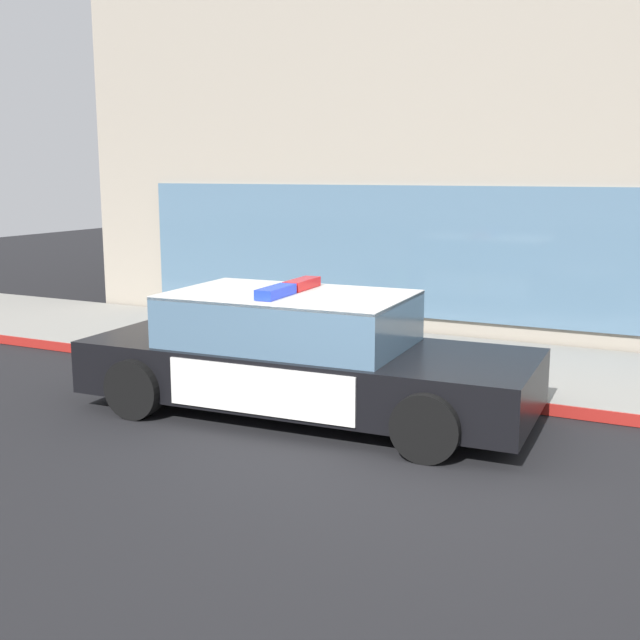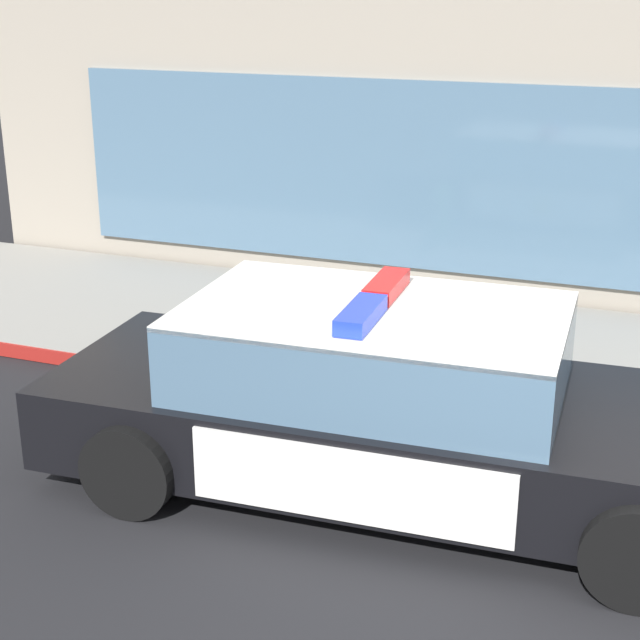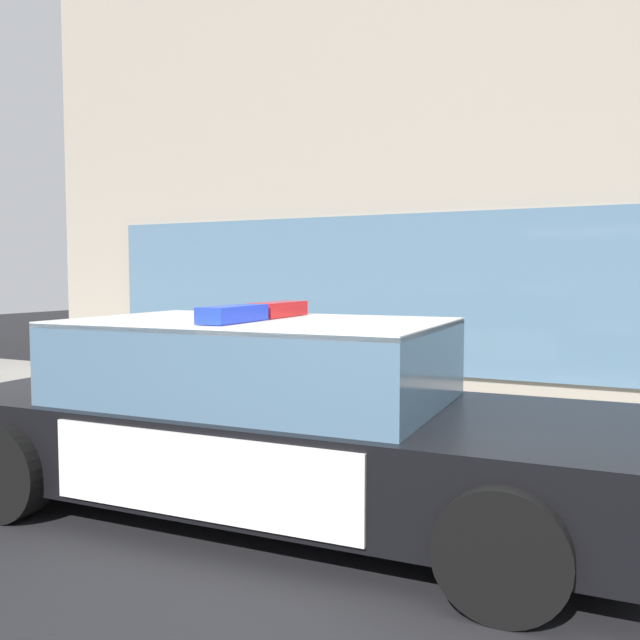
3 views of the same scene
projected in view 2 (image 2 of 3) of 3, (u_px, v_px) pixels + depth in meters
name	position (u px, v px, depth m)	size (l,w,h in m)	color
ground	(576.00, 593.00, 5.95)	(48.00, 48.00, 0.00)	black
sidewalk	(624.00, 372.00, 9.05)	(48.00, 3.12, 0.15)	gray
curb_red_paint	(608.00, 444.00, 7.66)	(28.80, 0.04, 0.14)	maroon
police_cruiser	(392.00, 403.00, 6.95)	(5.17, 2.26, 1.49)	black
fire_hydrant	(311.00, 325.00, 9.01)	(0.34, 0.39, 0.73)	#4C994C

